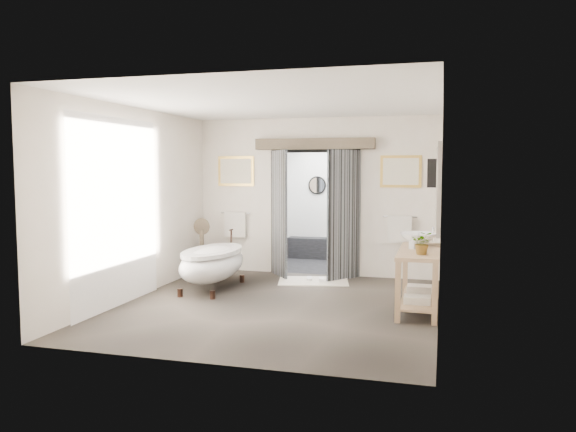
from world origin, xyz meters
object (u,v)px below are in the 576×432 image
object	(u,v)px
vanity	(417,274)
rug	(313,281)
clawfoot_tub	(213,263)
basin	(418,239)

from	to	relation	value
vanity	rug	world-z (taller)	vanity
clawfoot_tub	vanity	size ratio (longest dim) A/B	1.15
clawfoot_tub	basin	xyz separation A→B (m)	(3.27, -0.05, 0.50)
clawfoot_tub	rug	xyz separation A→B (m)	(1.45, 1.05, -0.43)
clawfoot_tub	vanity	distance (m)	3.32
clawfoot_tub	basin	size ratio (longest dim) A/B	3.43
clawfoot_tub	rug	world-z (taller)	clawfoot_tub
clawfoot_tub	basin	bearing A→B (deg)	-0.83
clawfoot_tub	basin	world-z (taller)	basin
clawfoot_tub	rug	bearing A→B (deg)	35.81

